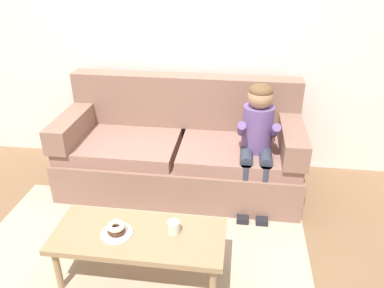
% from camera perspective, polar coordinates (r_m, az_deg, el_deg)
% --- Properties ---
extents(ground, '(10.00, 10.00, 0.00)m').
position_cam_1_polar(ground, '(3.12, -7.01, -14.16)').
color(ground, brown).
extents(wall_back, '(8.00, 0.10, 2.80)m').
position_cam_1_polar(wall_back, '(3.77, -2.91, 17.23)').
color(wall_back, silver).
rests_on(wall_back, ground).
extents(area_rug, '(2.52, 1.72, 0.01)m').
position_cam_1_polar(area_rug, '(2.94, -8.24, -17.23)').
color(area_rug, tan).
rests_on(area_rug, ground).
extents(couch, '(2.19, 0.90, 1.01)m').
position_cam_1_polar(couch, '(3.58, -1.72, -1.08)').
color(couch, '#846051').
rests_on(couch, ground).
extents(coffee_table, '(1.15, 0.48, 0.38)m').
position_cam_1_polar(coffee_table, '(2.61, -8.05, -13.97)').
color(coffee_table, '#937551').
rests_on(coffee_table, ground).
extents(person_child, '(0.34, 0.58, 1.10)m').
position_cam_1_polar(person_child, '(3.21, 9.87, 1.30)').
color(person_child, '#664C84').
rests_on(person_child, ground).
extents(plate, '(0.21, 0.21, 0.01)m').
position_cam_1_polar(plate, '(2.60, -11.32, -13.13)').
color(plate, white).
rests_on(plate, coffee_table).
extents(donut, '(0.16, 0.16, 0.04)m').
position_cam_1_polar(donut, '(2.59, -11.37, -12.71)').
color(donut, '#422619').
rests_on(donut, plate).
extents(donut_second, '(0.13, 0.13, 0.04)m').
position_cam_1_polar(donut_second, '(2.56, -11.45, -12.09)').
color(donut_second, beige).
rests_on(donut_second, donut).
extents(mug, '(0.08, 0.08, 0.09)m').
position_cam_1_polar(mug, '(2.55, -2.77, -12.47)').
color(mug, silver).
rests_on(mug, coffee_table).
extents(toy_controller, '(0.23, 0.09, 0.05)m').
position_cam_1_polar(toy_controller, '(3.30, -15.40, -11.82)').
color(toy_controller, red).
rests_on(toy_controller, ground).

